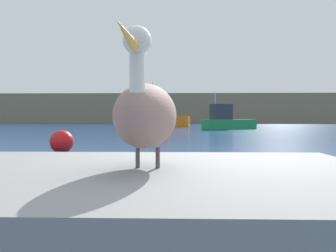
{
  "coord_description": "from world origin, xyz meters",
  "views": [
    {
      "loc": [
        -0.69,
        -3.37,
        1.2
      ],
      "look_at": [
        -1.24,
        14.96,
        0.75
      ],
      "focal_mm": 38.03,
      "sensor_mm": 36.0,
      "label": 1
    }
  ],
  "objects_px": {
    "pelican": "(146,113)",
    "fishing_boat_green": "(227,120)",
    "fishing_boat_orange": "(165,119)",
    "mooring_buoy": "(62,142)"
  },
  "relations": [
    {
      "from": "fishing_boat_green",
      "to": "mooring_buoy",
      "type": "relative_size",
      "value": 7.36
    },
    {
      "from": "pelican",
      "to": "mooring_buoy",
      "type": "relative_size",
      "value": 1.69
    },
    {
      "from": "fishing_boat_green",
      "to": "mooring_buoy",
      "type": "distance_m",
      "value": 26.24
    },
    {
      "from": "fishing_boat_green",
      "to": "fishing_boat_orange",
      "type": "bearing_deg",
      "value": -76.2
    },
    {
      "from": "fishing_boat_orange",
      "to": "mooring_buoy",
      "type": "height_order",
      "value": "fishing_boat_orange"
    },
    {
      "from": "pelican",
      "to": "mooring_buoy",
      "type": "distance_m",
      "value": 9.96
    },
    {
      "from": "mooring_buoy",
      "to": "fishing_boat_green",
      "type": "bearing_deg",
      "value": 70.5
    },
    {
      "from": "fishing_boat_orange",
      "to": "pelican",
      "type": "bearing_deg",
      "value": 101.23
    },
    {
      "from": "pelican",
      "to": "fishing_boat_orange",
      "type": "height_order",
      "value": "fishing_boat_orange"
    },
    {
      "from": "pelican",
      "to": "fishing_boat_green",
      "type": "xyz_separation_m",
      "value": [
        5.12,
        33.96,
        -0.35
      ]
    }
  ]
}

